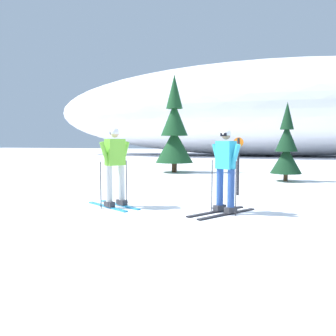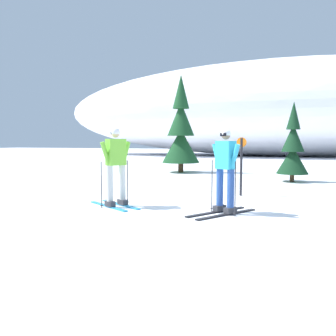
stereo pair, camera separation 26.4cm
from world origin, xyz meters
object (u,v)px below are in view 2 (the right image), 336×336
at_px(pine_tree_center_left, 293,148).
at_px(pine_tree_far_left, 181,132).
at_px(skier_cyan_jacket, 225,169).
at_px(trail_marker_post, 241,163).
at_px(skier_lime_jacket, 116,165).

bearing_deg(pine_tree_center_left, pine_tree_far_left, 153.94).
xyz_separation_m(skier_cyan_jacket, pine_tree_center_left, (1.57, 6.58, 0.33)).
distance_m(skier_cyan_jacket, pine_tree_far_left, 9.86).
bearing_deg(trail_marker_post, skier_lime_jacket, -135.46).
bearing_deg(skier_lime_jacket, trail_marker_post, 44.54).
bearing_deg(pine_tree_far_left, trail_marker_post, -60.79).
bearing_deg(pine_tree_center_left, trail_marker_post, -110.42).
relative_size(skier_lime_jacket, pine_tree_far_left, 0.39).
height_order(skier_lime_jacket, pine_tree_center_left, pine_tree_center_left).
bearing_deg(skier_lime_jacket, skier_cyan_jacket, 0.88).
xyz_separation_m(skier_lime_jacket, pine_tree_far_left, (-1.03, 9.15, 1.03)).
bearing_deg(skier_lime_jacket, pine_tree_far_left, 96.44).
bearing_deg(skier_cyan_jacket, pine_tree_far_left, 111.56).
distance_m(skier_lime_jacket, pine_tree_center_left, 7.81).
xyz_separation_m(pine_tree_center_left, trail_marker_post, (-1.50, -4.03, -0.34)).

